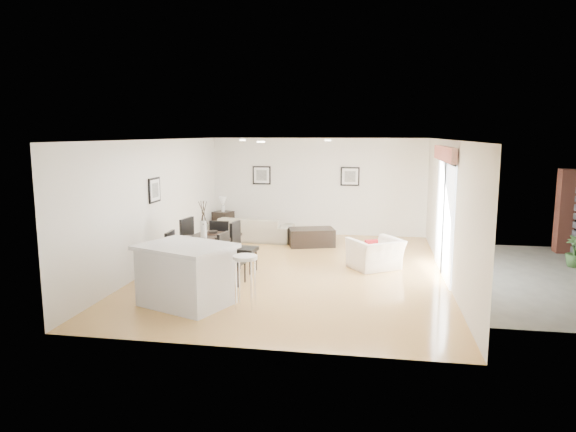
% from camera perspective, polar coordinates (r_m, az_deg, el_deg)
% --- Properties ---
extents(ground, '(8.00, 8.00, 0.00)m').
position_cam_1_polar(ground, '(10.76, 0.88, -6.05)').
color(ground, tan).
rests_on(ground, ground).
extents(wall_back, '(6.00, 0.04, 2.70)m').
position_cam_1_polar(wall_back, '(14.43, 3.32, 3.28)').
color(wall_back, silver).
rests_on(wall_back, ground).
extents(wall_front, '(6.00, 0.04, 2.70)m').
position_cam_1_polar(wall_front, '(6.62, -4.38, -3.71)').
color(wall_front, silver).
rests_on(wall_front, ground).
extents(wall_left, '(0.04, 8.00, 2.70)m').
position_cam_1_polar(wall_left, '(11.33, -14.28, 1.41)').
color(wall_left, silver).
rests_on(wall_left, ground).
extents(wall_right, '(0.04, 8.00, 2.70)m').
position_cam_1_polar(wall_right, '(10.47, 17.35, 0.65)').
color(wall_right, silver).
rests_on(wall_right, ground).
extents(ceiling, '(6.00, 8.00, 0.02)m').
position_cam_1_polar(ceiling, '(10.38, 0.91, 8.48)').
color(ceiling, white).
rests_on(ceiling, wall_back).
extents(sofa, '(2.20, 1.00, 0.63)m').
position_cam_1_polar(sofa, '(13.71, -4.01, -1.42)').
color(sofa, gray).
rests_on(sofa, ground).
extents(armchair, '(1.30, 1.27, 0.64)m').
position_cam_1_polar(armchair, '(10.96, 9.69, -4.17)').
color(armchair, white).
rests_on(armchair, ground).
extents(courtyard_plant_b, '(0.49, 0.49, 0.68)m').
position_cam_1_polar(courtyard_plant_b, '(12.56, 29.28, -3.44)').
color(courtyard_plant_b, '#2F4E21').
rests_on(courtyard_plant_b, ground).
extents(dining_table, '(1.15, 1.90, 0.75)m').
position_cam_1_polar(dining_table, '(10.32, -9.32, -3.00)').
color(dining_table, black).
rests_on(dining_table, ground).
extents(dining_chair_wnear, '(0.46, 0.46, 0.97)m').
position_cam_1_polar(dining_chair_wnear, '(10.17, -13.50, -4.05)').
color(dining_chair_wnear, black).
rests_on(dining_chair_wnear, ground).
extents(dining_chair_wfar, '(0.56, 0.56, 1.10)m').
position_cam_1_polar(dining_chair_wfar, '(10.94, -11.67, -2.69)').
color(dining_chair_wfar, black).
rests_on(dining_chair_wfar, ground).
extents(dining_chair_enear, '(0.49, 0.49, 0.98)m').
position_cam_1_polar(dining_chair_enear, '(9.75, -6.61, -4.40)').
color(dining_chair_enear, black).
rests_on(dining_chair_enear, ground).
extents(dining_chair_efar, '(0.51, 0.51, 1.04)m').
position_cam_1_polar(dining_chair_efar, '(10.59, -5.29, -3.11)').
color(dining_chair_efar, black).
rests_on(dining_chair_efar, ground).
extents(dining_chair_head, '(0.55, 0.55, 0.96)m').
position_cam_1_polar(dining_chair_head, '(9.32, -11.37, -5.21)').
color(dining_chair_head, black).
rests_on(dining_chair_head, ground).
extents(dining_chair_foot, '(0.44, 0.44, 0.95)m').
position_cam_1_polar(dining_chair_foot, '(11.38, -7.49, -2.54)').
color(dining_chair_foot, black).
rests_on(dining_chair_foot, ground).
extents(vase, '(1.01, 1.54, 0.78)m').
position_cam_1_polar(vase, '(10.25, -9.38, -0.84)').
color(vase, white).
rests_on(vase, dining_table).
extents(coffee_table, '(1.27, 0.97, 0.45)m').
position_cam_1_polar(coffee_table, '(13.02, 2.62, -2.37)').
color(coffee_table, black).
rests_on(coffee_table, ground).
extents(side_table, '(0.60, 0.60, 0.63)m').
position_cam_1_polar(side_table, '(14.77, -7.20, -0.70)').
color(side_table, black).
rests_on(side_table, ground).
extents(table_lamp, '(0.22, 0.22, 0.42)m').
position_cam_1_polar(table_lamp, '(14.69, -7.24, 1.55)').
color(table_lamp, white).
rests_on(table_lamp, side_table).
extents(cushion, '(0.28, 0.20, 0.27)m').
position_cam_1_polar(cushion, '(10.83, 9.23, -3.33)').
color(cushion, maroon).
rests_on(cushion, armchair).
extents(kitchen_island, '(1.77, 1.58, 1.02)m').
position_cam_1_polar(kitchen_island, '(8.71, -11.24, -6.38)').
color(kitchen_island, silver).
rests_on(kitchen_island, ground).
extents(bar_stool, '(0.40, 0.40, 0.88)m').
position_cam_1_polar(bar_stool, '(8.35, -4.79, -5.23)').
color(bar_stool, white).
rests_on(bar_stool, ground).
extents(framed_print_back_left, '(0.52, 0.04, 0.52)m').
position_cam_1_polar(framed_print_back_left, '(14.63, -2.95, 4.55)').
color(framed_print_back_left, black).
rests_on(framed_print_back_left, wall_back).
extents(framed_print_back_right, '(0.52, 0.04, 0.52)m').
position_cam_1_polar(framed_print_back_right, '(14.30, 6.91, 4.38)').
color(framed_print_back_right, black).
rests_on(framed_print_back_right, wall_back).
extents(framed_print_left_wall, '(0.04, 0.52, 0.52)m').
position_cam_1_polar(framed_print_left_wall, '(11.10, -14.61, 2.80)').
color(framed_print_left_wall, black).
rests_on(framed_print_left_wall, wall_left).
extents(sliding_door, '(0.12, 2.70, 2.57)m').
position_cam_1_polar(sliding_door, '(10.72, 16.99, 2.56)').
color(sliding_door, white).
rests_on(sliding_door, wall_right).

